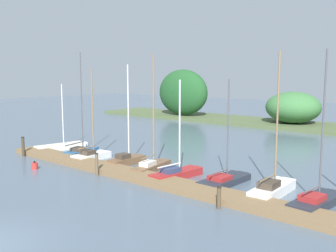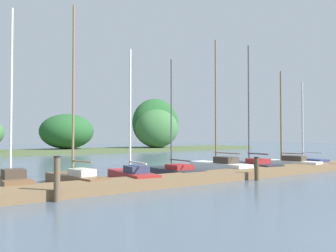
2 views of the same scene
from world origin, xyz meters
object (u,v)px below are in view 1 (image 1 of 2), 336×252
at_px(sailboat_7, 273,187).
at_px(channel_buoy_0, 35,166).
at_px(mooring_piling_0, 23,146).
at_px(mooring_piling_1, 97,164).
at_px(sailboat_5, 177,172).
at_px(sailboat_2, 92,154).
at_px(sailboat_0, 63,146).
at_px(mooring_piling_2, 219,198).
at_px(sailboat_4, 152,164).
at_px(sailboat_8, 317,199).
at_px(sailboat_3, 128,159).
at_px(sailboat_6, 225,179).
at_px(sailboat_1, 82,150).

bearing_deg(sailboat_7, channel_buoy_0, 107.66).
xyz_separation_m(mooring_piling_0, channel_buoy_0, (4.33, -1.64, -0.53)).
bearing_deg(mooring_piling_1, sailboat_7, 18.90).
bearing_deg(mooring_piling_0, sailboat_5, 12.19).
distance_m(sailboat_2, sailboat_7, 13.88).
distance_m(sailboat_0, mooring_piling_2, 18.22).
distance_m(mooring_piling_2, channel_buoy_0, 13.54).
height_order(sailboat_2, sailboat_7, sailboat_7).
height_order(sailboat_0, sailboat_4, sailboat_4).
relative_size(sailboat_5, sailboat_8, 0.80).
bearing_deg(sailboat_4, sailboat_3, 77.89).
xyz_separation_m(mooring_piling_1, mooring_piling_2, (9.03, -0.16, -0.17)).
relative_size(sailboat_3, mooring_piling_1, 4.90).
distance_m(sailboat_2, sailboat_4, 5.56).
xyz_separation_m(sailboat_6, channel_buoy_0, (-11.50, -5.23, -0.04)).
bearing_deg(channel_buoy_0, sailboat_2, 81.51).
distance_m(sailboat_1, sailboat_6, 12.91).
height_order(sailboat_4, mooring_piling_1, sailboat_4).
relative_size(sailboat_0, channel_buoy_0, 9.69).
height_order(sailboat_5, mooring_piling_2, sailboat_5).
distance_m(sailboat_3, mooring_piling_2, 10.30).
bearing_deg(sailboat_6, sailboat_5, 107.88).
xyz_separation_m(sailboat_5, channel_buoy_0, (-8.62, -4.44, -0.12)).
distance_m(sailboat_7, channel_buoy_0, 15.37).
relative_size(sailboat_5, mooring_piling_1, 4.21).
xyz_separation_m(sailboat_4, sailboat_8, (10.69, -0.04, -0.06)).
bearing_deg(channel_buoy_0, sailboat_6, 24.47).
bearing_deg(sailboat_4, sailboat_0, 78.07).
relative_size(sailboat_3, sailboat_8, 0.93).
relative_size(sailboat_7, mooring_piling_0, 5.00).
bearing_deg(mooring_piling_0, mooring_piling_2, -0.50).
distance_m(sailboat_3, sailboat_6, 7.76).
height_order(sailboat_3, channel_buoy_0, sailboat_3).
bearing_deg(sailboat_1, sailboat_0, 71.64).
relative_size(sailboat_6, sailboat_8, 0.81).
bearing_deg(sailboat_3, sailboat_1, 90.39).
relative_size(sailboat_0, sailboat_3, 0.79).
relative_size(sailboat_1, sailboat_4, 1.05).
distance_m(sailboat_1, sailboat_5, 10.04).
height_order(sailboat_0, sailboat_2, sailboat_2).
bearing_deg(sailboat_2, sailboat_3, -82.03).
distance_m(sailboat_6, sailboat_7, 3.01).
height_order(sailboat_3, mooring_piling_2, sailboat_3).
bearing_deg(sailboat_4, sailboat_6, -95.77).
height_order(sailboat_3, mooring_piling_1, sailboat_3).
bearing_deg(sailboat_1, sailboat_5, -106.04).
xyz_separation_m(sailboat_6, sailboat_8, (5.37, -0.43, 0.07)).
relative_size(sailboat_8, mooring_piling_0, 4.99).
bearing_deg(sailboat_2, channel_buoy_0, 168.23).
height_order(mooring_piling_1, mooring_piling_2, mooring_piling_1).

